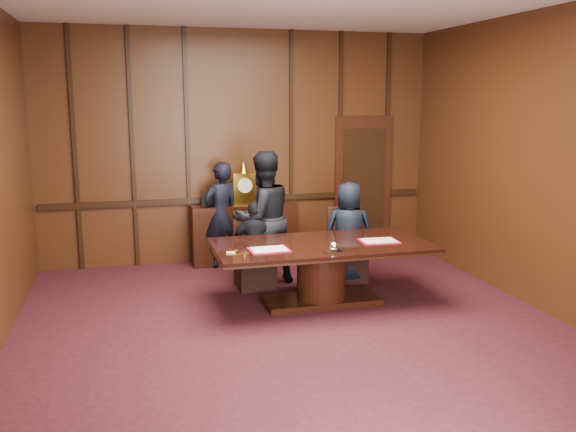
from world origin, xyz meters
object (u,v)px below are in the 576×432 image
object	(u,v)px
conference_table	(321,263)
witness_left	(221,215)
sideboard	(244,231)
signatory_right	(349,232)
signatory_left	(255,245)
witness_right	(263,218)

from	to	relation	value
conference_table	witness_left	bearing A→B (deg)	114.57
sideboard	signatory_right	distance (m)	1.82
signatory_left	witness_right	size ratio (longest dim) A/B	0.65
conference_table	sideboard	bearing A→B (deg)	104.02
witness_left	witness_right	distance (m)	1.09
signatory_right	witness_left	size ratio (longest dim) A/B	0.88
sideboard	witness_left	world-z (taller)	witness_left
signatory_right	witness_right	world-z (taller)	witness_right
conference_table	witness_right	xyz separation A→B (m)	(-0.51, 1.00, 0.39)
signatory_right	witness_right	bearing A→B (deg)	5.06
signatory_left	witness_right	xyz separation A→B (m)	(0.14, 0.20, 0.32)
conference_table	signatory_right	xyz separation A→B (m)	(0.65, 0.80, 0.18)
signatory_right	witness_left	bearing A→B (deg)	-22.59
sideboard	witness_left	distance (m)	0.51
sideboard	witness_left	xyz separation A→B (m)	(-0.38, -0.16, 0.30)
signatory_left	witness_left	world-z (taller)	witness_left
conference_table	signatory_left	world-z (taller)	signatory_left
conference_table	witness_right	distance (m)	1.19
signatory_left	signatory_right	world-z (taller)	signatory_right
conference_table	signatory_right	world-z (taller)	signatory_right
sideboard	signatory_right	bearing A→B (deg)	-48.82
signatory_right	witness_right	xyz separation A→B (m)	(-1.16, 0.20, 0.21)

